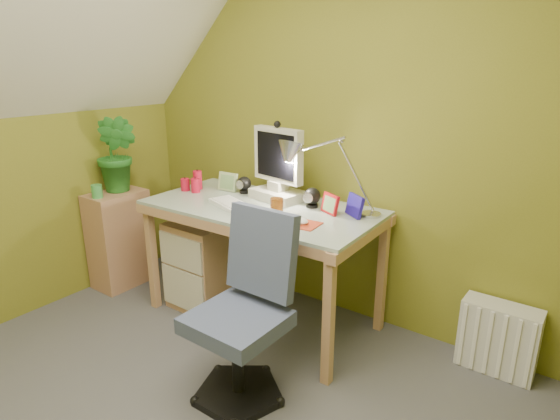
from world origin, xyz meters
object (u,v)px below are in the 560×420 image
Objects in this scene: desk at (262,263)px; side_ledge at (120,239)px; desk_lamp at (341,157)px; potted_plant at (117,154)px; task_chair at (236,321)px; radiator at (498,338)px; monitor at (278,158)px.

desk is 2.02× the size of side_ledge.
desk_lamp is 1.83m from side_ledge.
side_ledge is 0.64m from potted_plant.
desk_lamp is 1.09m from task_chair.
desk is 1.32m from potted_plant.
potted_plant is 2.71m from radiator.
potted_plant is at bearing 75.15° from side_ledge.
desk is at bearing -80.88° from monitor.
desk is at bearing 11.11° from side_ledge.
radiator is (1.38, 0.14, -0.85)m from monitor.
side_ledge is at bearing -104.85° from potted_plant.
monitor is at bearing 19.28° from side_ledge.
desk_lamp is 1.31m from radiator.
task_chair is at bearing -57.02° from monitor.
potted_plant reaches higher than side_ledge.
potted_plant is (-1.16, -0.18, 0.61)m from desk.
task_chair is (0.38, -0.86, -0.61)m from monitor.
monitor reaches higher than desk.
radiator is (1.38, 0.32, -0.19)m from desk.
radiator is at bearing 11.40° from desk.
desk is 2.21× the size of desk_lamp.
monitor is 1.42m from side_ledge.
potted_plant is (-1.61, -0.36, -0.11)m from desk_lamp.
desk_lamp is 0.91× the size of side_ledge.
radiator is at bearing 12.16° from side_ledge.
desk is 2.71× the size of monitor.
desk_lamp is at bearing 20.16° from desk.
potted_plant is at bearing -153.63° from monitor.
potted_plant reaches higher than radiator.
radiator is at bearing 14.90° from monitor.
monitor is at bearing -173.98° from radiator.
side_ledge is (-1.17, -0.23, -0.03)m from desk.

